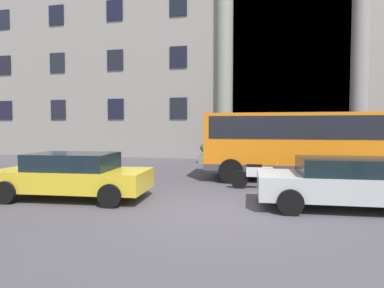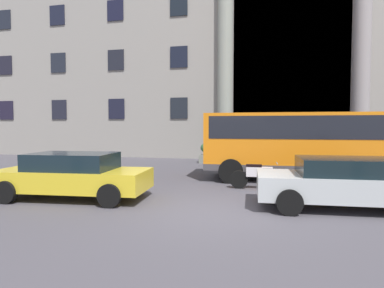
{
  "view_description": "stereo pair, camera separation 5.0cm",
  "coord_description": "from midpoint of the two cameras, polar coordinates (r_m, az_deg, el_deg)",
  "views": [
    {
      "loc": [
        1.17,
        -7.84,
        2.09
      ],
      "look_at": [
        -1.52,
        4.18,
        1.43
      ],
      "focal_mm": 30.98,
      "sensor_mm": 36.0,
      "label": 1
    },
    {
      "loc": [
        1.22,
        -7.82,
        2.09
      ],
      "look_at": [
        -1.52,
        4.18,
        1.43
      ],
      "focal_mm": 30.98,
      "sensor_mm": 36.0,
      "label": 2
    }
  ],
  "objects": [
    {
      "name": "parked_sedan_second",
      "position": [
        10.2,
        -19.71,
        -5.03
      ],
      "size": [
        4.46,
        2.21,
        1.32
      ],
      "rotation": [
        0.0,
        0.0,
        0.07
      ],
      "color": "gold",
      "rests_on": "ground_plane"
    },
    {
      "name": "office_building_facade",
      "position": [
        25.89,
        10.32,
        14.93
      ],
      "size": [
        43.88,
        9.73,
        14.88
      ],
      "color": "gray",
      "rests_on": "ground_plane"
    },
    {
      "name": "ground_plane",
      "position": [
        8.21,
        4.12,
        -12.14
      ],
      "size": [
        80.0,
        64.0,
        0.12
      ],
      "primitive_type": "cube",
      "color": "#48454C"
    },
    {
      "name": "parked_estate_mid",
      "position": [
        9.32,
        25.54,
        -5.95
      ],
      "size": [
        4.63,
        2.21,
        1.29
      ],
      "rotation": [
        0.0,
        0.0,
        0.05
      ],
      "color": "#B2B8B8",
      "rests_on": "ground_plane"
    },
    {
      "name": "orange_minibus",
      "position": [
        13.39,
        17.63,
        0.64
      ],
      "size": [
        6.93,
        2.81,
        2.59
      ],
      "rotation": [
        0.0,
        0.0,
        0.02
      ],
      "color": "orange",
      "rests_on": "ground_plane"
    },
    {
      "name": "motorcycle_near_kerb",
      "position": [
        11.28,
        11.42,
        -5.34
      ],
      "size": [
        1.95,
        0.55,
        0.89
      ],
      "rotation": [
        0.0,
        0.0,
        0.04
      ],
      "color": "black",
      "rests_on": "ground_plane"
    },
    {
      "name": "hedge_planter_west",
      "position": [
        18.85,
        26.84,
        -1.79
      ],
      "size": [
        1.58,
        0.87,
        1.26
      ],
      "color": "gray",
      "rests_on": "ground_plane"
    },
    {
      "name": "scooter_by_planter",
      "position": [
        13.81,
        -24.7,
        -4.01
      ],
      "size": [
        1.99,
        0.75,
        0.89
      ],
      "rotation": [
        0.0,
        0.0,
        -0.27
      ],
      "color": "black",
      "rests_on": "ground_plane"
    },
    {
      "name": "hedge_planter_east",
      "position": [
        18.87,
        4.03,
        -1.44
      ],
      "size": [
        1.74,
        0.7,
        1.27
      ],
      "color": "gray",
      "rests_on": "ground_plane"
    }
  ]
}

